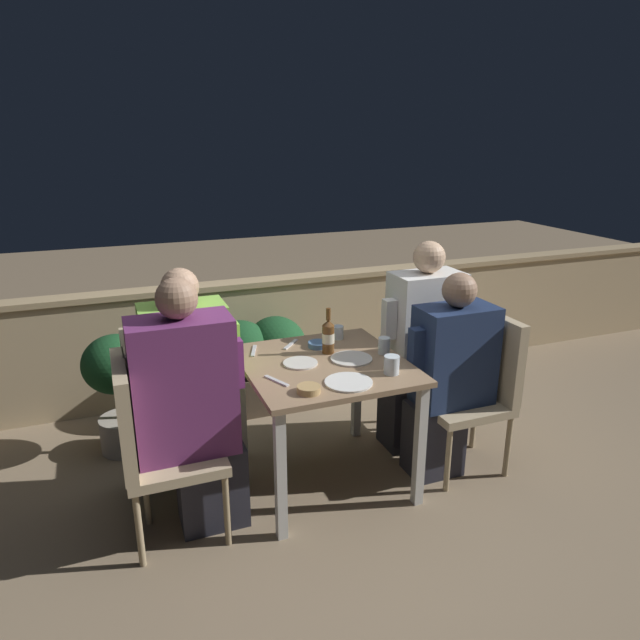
{
  "coord_description": "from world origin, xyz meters",
  "views": [
    {
      "loc": [
        -1.05,
        -2.65,
        1.9
      ],
      "look_at": [
        0.0,
        0.07,
        0.94
      ],
      "focal_mm": 32.0,
      "sensor_mm": 36.0,
      "label": 1
    }
  ],
  "objects_px": {
    "person_navy_jumper": "(448,377)",
    "beer_bottle": "(328,336)",
    "person_green_blouse": "(193,385)",
    "person_white_polo": "(420,347)",
    "chair_left_far": "(154,408)",
    "potted_plant": "(118,381)",
    "person_purple_stripe": "(192,410)",
    "chair_left_near": "(149,438)",
    "chair_right_near": "(478,380)",
    "chair_right_far": "(447,359)"
  },
  "relations": [
    {
      "from": "person_purple_stripe",
      "to": "person_white_polo",
      "type": "xyz_separation_m",
      "value": [
        1.44,
        0.33,
        0.01
      ]
    },
    {
      "from": "chair_left_far",
      "to": "beer_bottle",
      "type": "distance_m",
      "value": 1.0
    },
    {
      "from": "chair_right_far",
      "to": "potted_plant",
      "type": "distance_m",
      "value": 2.05
    },
    {
      "from": "person_purple_stripe",
      "to": "person_white_polo",
      "type": "relative_size",
      "value": 0.99
    },
    {
      "from": "person_green_blouse",
      "to": "beer_bottle",
      "type": "relative_size",
      "value": 4.85
    },
    {
      "from": "person_navy_jumper",
      "to": "chair_right_far",
      "type": "bearing_deg",
      "value": 56.73
    },
    {
      "from": "person_white_polo",
      "to": "beer_bottle",
      "type": "relative_size",
      "value": 4.98
    },
    {
      "from": "potted_plant",
      "to": "chair_left_near",
      "type": "bearing_deg",
      "value": -83.26
    },
    {
      "from": "person_purple_stripe",
      "to": "chair_left_far",
      "type": "height_order",
      "value": "person_purple_stripe"
    },
    {
      "from": "person_navy_jumper",
      "to": "chair_right_far",
      "type": "distance_m",
      "value": 0.41
    },
    {
      "from": "chair_left_near",
      "to": "person_navy_jumper",
      "type": "distance_m",
      "value": 1.64
    },
    {
      "from": "chair_right_near",
      "to": "chair_left_near",
      "type": "bearing_deg",
      "value": 179.75
    },
    {
      "from": "chair_left_far",
      "to": "person_white_polo",
      "type": "xyz_separation_m",
      "value": [
        1.59,
        0.03,
        0.12
      ]
    },
    {
      "from": "person_green_blouse",
      "to": "person_white_polo",
      "type": "relative_size",
      "value": 0.97
    },
    {
      "from": "chair_left_far",
      "to": "person_navy_jumper",
      "type": "relative_size",
      "value": 0.78
    },
    {
      "from": "chair_right_far",
      "to": "chair_left_near",
      "type": "bearing_deg",
      "value": -169.94
    },
    {
      "from": "person_purple_stripe",
      "to": "potted_plant",
      "type": "xyz_separation_m",
      "value": [
        -0.31,
        0.9,
        -0.18
      ]
    },
    {
      "from": "chair_left_near",
      "to": "person_navy_jumper",
      "type": "bearing_deg",
      "value": -0.28
    },
    {
      "from": "chair_right_near",
      "to": "chair_left_far",
      "type": "bearing_deg",
      "value": 170.23
    },
    {
      "from": "person_navy_jumper",
      "to": "potted_plant",
      "type": "distance_m",
      "value": 1.97
    },
    {
      "from": "chair_right_far",
      "to": "beer_bottle",
      "type": "relative_size",
      "value": 3.53
    },
    {
      "from": "person_purple_stripe",
      "to": "beer_bottle",
      "type": "distance_m",
      "value": 0.87
    },
    {
      "from": "person_navy_jumper",
      "to": "person_purple_stripe",
      "type": "bearing_deg",
      "value": 179.68
    },
    {
      "from": "person_green_blouse",
      "to": "person_white_polo",
      "type": "distance_m",
      "value": 1.39
    },
    {
      "from": "potted_plant",
      "to": "person_purple_stripe",
      "type": "bearing_deg",
      "value": -70.81
    },
    {
      "from": "person_green_blouse",
      "to": "chair_right_near",
      "type": "distance_m",
      "value": 1.62
    },
    {
      "from": "person_white_polo",
      "to": "potted_plant",
      "type": "distance_m",
      "value": 1.86
    },
    {
      "from": "chair_left_near",
      "to": "beer_bottle",
      "type": "xyz_separation_m",
      "value": [
        1.02,
        0.27,
        0.29
      ]
    },
    {
      "from": "person_green_blouse",
      "to": "potted_plant",
      "type": "xyz_separation_m",
      "value": [
        -0.37,
        0.6,
        -0.17
      ]
    },
    {
      "from": "chair_left_near",
      "to": "person_navy_jumper",
      "type": "height_order",
      "value": "person_navy_jumper"
    },
    {
      "from": "person_navy_jumper",
      "to": "person_white_polo",
      "type": "relative_size",
      "value": 0.91
    },
    {
      "from": "person_navy_jumper",
      "to": "chair_right_far",
      "type": "height_order",
      "value": "person_navy_jumper"
    },
    {
      "from": "chair_left_near",
      "to": "chair_right_near",
      "type": "xyz_separation_m",
      "value": [
        1.85,
        -0.01,
        0.0
      ]
    },
    {
      "from": "chair_left_near",
      "to": "chair_right_near",
      "type": "relative_size",
      "value": 1.0
    },
    {
      "from": "person_navy_jumper",
      "to": "beer_bottle",
      "type": "bearing_deg",
      "value": 155.72
    },
    {
      "from": "person_green_blouse",
      "to": "chair_right_far",
      "type": "xyz_separation_m",
      "value": [
        1.59,
        0.03,
        -0.1
      ]
    },
    {
      "from": "chair_left_far",
      "to": "person_white_polo",
      "type": "bearing_deg",
      "value": 1.05
    },
    {
      "from": "chair_left_near",
      "to": "chair_left_far",
      "type": "distance_m",
      "value": 0.31
    },
    {
      "from": "chair_left_far",
      "to": "chair_right_far",
      "type": "height_order",
      "value": "same"
    },
    {
      "from": "person_purple_stripe",
      "to": "person_green_blouse",
      "type": "xyz_separation_m",
      "value": [
        0.06,
        0.3,
        -0.01
      ]
    },
    {
      "from": "chair_right_near",
      "to": "potted_plant",
      "type": "relative_size",
      "value": 1.22
    },
    {
      "from": "chair_left_near",
      "to": "person_white_polo",
      "type": "height_order",
      "value": "person_white_polo"
    },
    {
      "from": "person_green_blouse",
      "to": "person_navy_jumper",
      "type": "relative_size",
      "value": 1.07
    },
    {
      "from": "chair_left_near",
      "to": "chair_right_far",
      "type": "bearing_deg",
      "value": 10.06
    },
    {
      "from": "chair_right_near",
      "to": "chair_right_far",
      "type": "bearing_deg",
      "value": 88.24
    },
    {
      "from": "chair_left_near",
      "to": "chair_left_far",
      "type": "xyz_separation_m",
      "value": [
        0.05,
        0.3,
        0.0
      ]
    },
    {
      "from": "person_green_blouse",
      "to": "person_navy_jumper",
      "type": "distance_m",
      "value": 1.41
    },
    {
      "from": "person_purple_stripe",
      "to": "beer_bottle",
      "type": "height_order",
      "value": "person_purple_stripe"
    },
    {
      "from": "person_green_blouse",
      "to": "person_white_polo",
      "type": "xyz_separation_m",
      "value": [
        1.39,
        0.03,
        0.02
      ]
    },
    {
      "from": "person_navy_jumper",
      "to": "potted_plant",
      "type": "relative_size",
      "value": 1.57
    }
  ]
}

